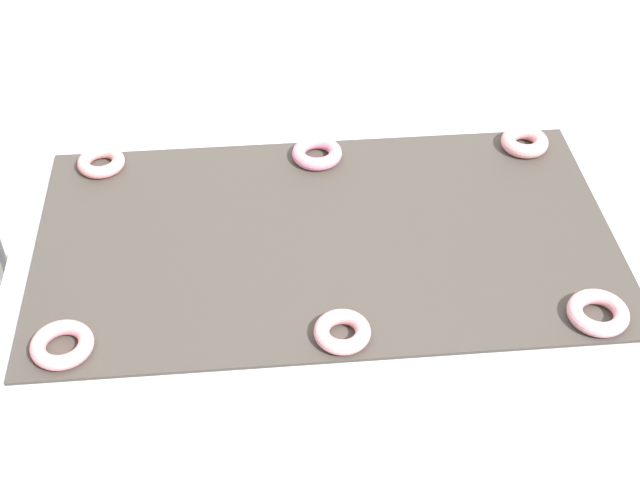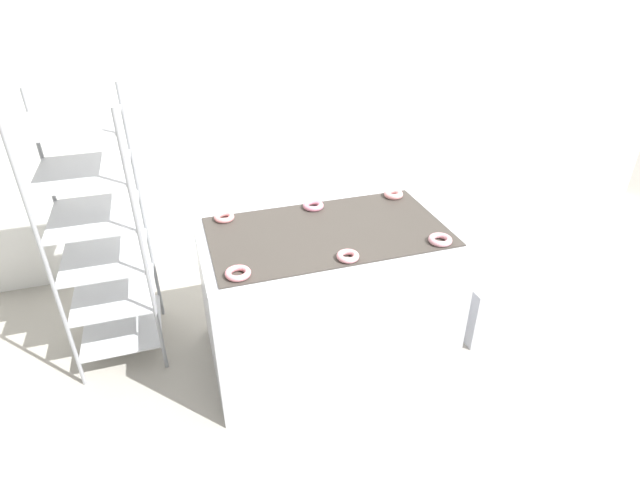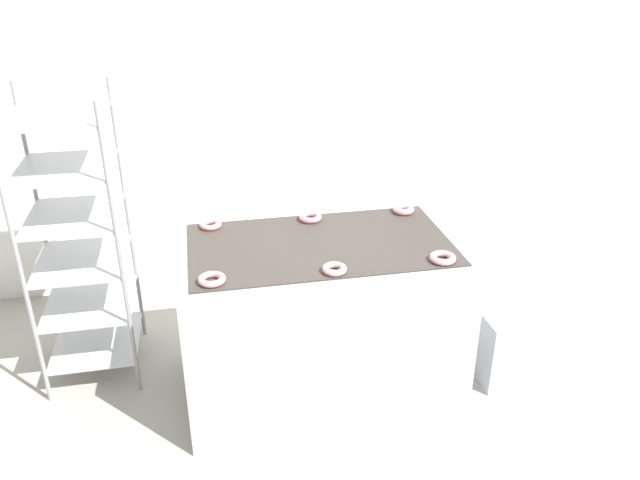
# 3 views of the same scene
# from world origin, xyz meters

# --- Properties ---
(ground_plane) EXTENTS (14.00, 14.00, 0.00)m
(ground_plane) POSITION_xyz_m (0.00, 0.00, 0.00)
(ground_plane) COLOR #9E998E
(wall_back) EXTENTS (8.00, 0.05, 2.80)m
(wall_back) POSITION_xyz_m (0.00, 2.12, 1.40)
(wall_back) COLOR white
(wall_back) RESTS_ON ground_plane
(fryer_machine) EXTENTS (1.49, 0.88, 0.92)m
(fryer_machine) POSITION_xyz_m (0.00, 0.69, 0.46)
(fryer_machine) COLOR #A8AAB2
(fryer_machine) RESTS_ON ground_plane
(baking_rack_cart) EXTENTS (0.52, 0.60, 1.69)m
(baking_rack_cart) POSITION_xyz_m (-1.29, 1.15, 0.86)
(baking_rack_cart) COLOR gray
(baking_rack_cart) RESTS_ON ground_plane
(glaze_bin) EXTENTS (0.31, 0.35, 0.43)m
(glaze_bin) POSITION_xyz_m (1.08, 0.57, 0.22)
(glaze_bin) COLOR #A8AAB2
(glaze_bin) RESTS_ON ground_plane
(donut_near_left) EXTENTS (0.13, 0.13, 0.03)m
(donut_near_left) POSITION_xyz_m (-0.58, 0.38, 0.94)
(donut_near_left) COLOR pink
(donut_near_left) RESTS_ON fryer_machine
(donut_near_center) EXTENTS (0.12, 0.12, 0.03)m
(donut_near_center) POSITION_xyz_m (0.01, 0.37, 0.94)
(donut_near_center) COLOR pink
(donut_near_center) RESTS_ON fryer_machine
(donut_near_right) EXTENTS (0.13, 0.13, 0.03)m
(donut_near_right) POSITION_xyz_m (0.56, 0.37, 0.94)
(donut_near_right) COLOR #D38F99
(donut_near_right) RESTS_ON fryer_machine
(donut_far_left) EXTENTS (0.12, 0.12, 0.03)m
(donut_far_left) POSITION_xyz_m (-0.56, 1.01, 0.94)
(donut_far_left) COLOR pink
(donut_far_left) RESTS_ON fryer_machine
(donut_far_center) EXTENTS (0.13, 0.13, 0.03)m
(donut_far_center) POSITION_xyz_m (0.01, 1.00, 0.94)
(donut_far_center) COLOR pink
(donut_far_center) RESTS_ON fryer_machine
(donut_far_right) EXTENTS (0.13, 0.13, 0.04)m
(donut_far_right) POSITION_xyz_m (0.56, 1.00, 0.94)
(donut_far_right) COLOR pink
(donut_far_right) RESTS_ON fryer_machine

